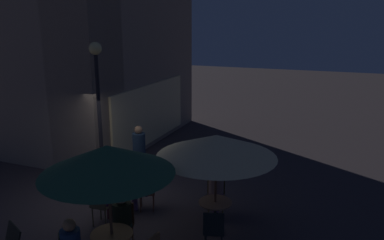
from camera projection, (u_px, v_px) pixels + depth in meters
name	position (u px, v px, depth m)	size (l,w,h in m)	color
ground_plane	(105.00, 199.00, 9.80)	(60.00, 60.00, 0.00)	#372F32
cafe_building	(76.00, 27.00, 12.79)	(7.27, 7.25, 8.59)	gray
street_lamp_near_corner	(98.00, 90.00, 9.58)	(0.32, 0.32, 3.96)	black
cafe_table_1	(215.00, 210.00, 8.14)	(0.72, 0.72, 0.71)	black
cafe_table_2	(118.00, 190.00, 9.09)	(0.66, 0.66, 0.76)	black
patio_umbrella_0	(107.00, 160.00, 6.40)	(2.31, 2.31, 2.43)	black
patio_umbrella_1	(216.00, 146.00, 7.78)	(2.51, 2.51, 2.20)	black
cafe_chair_0	(124.00, 221.00, 7.64)	(0.50, 0.50, 0.90)	#54331C
cafe_chair_3	(214.00, 228.00, 7.33)	(0.50, 0.50, 0.93)	black
cafe_chair_4	(216.00, 191.00, 8.99)	(0.52, 0.52, 0.94)	#4E421D
cafe_chair_5	(100.00, 202.00, 8.34)	(0.43, 0.43, 1.00)	brown
cafe_chair_6	(150.00, 188.00, 9.14)	(0.51, 0.51, 0.92)	brown
cafe_chair_7	(101.00, 180.00, 9.66)	(0.52, 0.52, 0.86)	brown
patron_seated_0	(122.00, 218.00, 7.47)	(0.55, 0.47, 1.21)	#293D2B
patron_seated_2	(216.00, 187.00, 8.80)	(0.53, 0.44, 1.28)	#5B3E63
patron_seated_3	(103.00, 195.00, 8.45)	(0.55, 0.38, 1.22)	#4F1C22
patron_seated_4	(144.00, 183.00, 9.10)	(0.49, 0.55, 1.20)	#583E67
patron_standing_5	(139.00, 155.00, 10.58)	(0.35, 0.35, 1.68)	#264C2D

